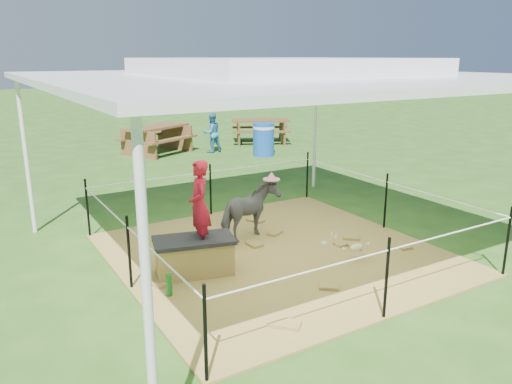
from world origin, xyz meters
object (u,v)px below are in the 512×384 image
trash_barrel (264,140)px  picnic_table_far (260,131)px  green_bottle (169,285)px  pony (250,212)px  picnic_table_near (157,140)px  straw_bale (194,258)px  woman (199,198)px  foal (357,246)px  distant_person (212,133)px

trash_barrel → picnic_table_far: bearing=60.8°
green_bottle → pony: (1.88, 1.22, 0.32)m
pony → picnic_table_near: (1.37, 7.99, -0.06)m
straw_bale → green_bottle: straw_bale is taller
woman → trash_barrel: woman is taller
woman → picnic_table_far: 10.85m
straw_bale → pony: bearing=30.1°
foal → green_bottle: bearing=168.9°
pony → trash_barrel: bearing=-52.6°
woman → trash_barrel: bearing=156.4°
pony → picnic_table_far: 9.49m
pony → woman: bearing=103.2°
woman → picnic_table_far: size_ratio=0.62×
picnic_table_near → picnic_table_far: size_ratio=1.04×
pony → picnic_table_near: pony is taller
woman → distant_person: 9.06m
woman → picnic_table_near: bearing=177.6°
straw_bale → pony: size_ratio=0.94×
green_bottle → picnic_table_near: size_ratio=0.14×
woman → distant_person: size_ratio=0.99×
green_bottle → distant_person: distant_person is taller
straw_bale → trash_barrel: bearing=51.8°
trash_barrel → picnic_table_near: size_ratio=0.48×
foal → picnic_table_far: 10.46m
pony → picnic_table_far: bearing=-51.5°
woman → picnic_table_far: (6.35, 8.77, -0.68)m
pony → trash_barrel: 7.20m
woman → trash_barrel: (5.23, 6.76, -0.60)m
woman → distant_person: bearing=167.0°
pony → picnic_table_near: size_ratio=0.53×
woman → green_bottle: (-0.65, -0.45, -0.92)m
woman → green_bottle: woman is taller
trash_barrel → picnic_table_far: 2.30m
picnic_table_far → picnic_table_near: bearing=-153.1°
distant_person → picnic_table_near: bearing=-32.0°
straw_bale → trash_barrel: (5.33, 6.76, 0.24)m
straw_bale → trash_barrel: size_ratio=1.04×
pony → foal: size_ratio=1.38×
green_bottle → pony: bearing=33.0°
pony → foal: 1.83m
green_bottle → picnic_table_far: picnic_table_far is taller
straw_bale → woman: 0.84m
woman → trash_barrel: size_ratio=1.24×
trash_barrel → foal: bearing=-112.3°
green_bottle → pony: pony is taller
woman → pony: size_ratio=1.12×
pony → straw_bale: bearing=101.2°
picnic_table_near → picnic_table_far: picnic_table_near is taller
foal → picnic_table_far: picnic_table_far is taller
straw_bale → woman: (0.10, 0.00, 0.84)m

